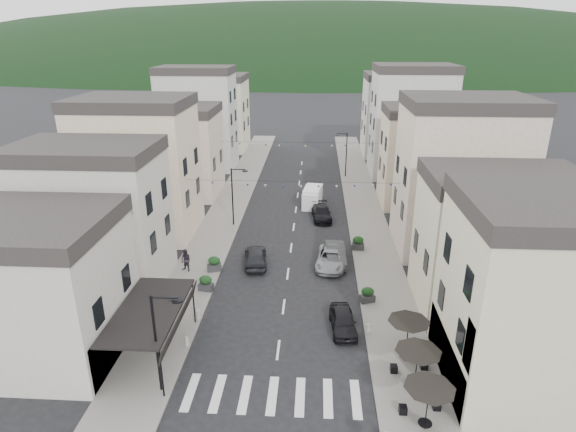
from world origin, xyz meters
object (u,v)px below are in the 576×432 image
parked_car_e (256,256)px  delivery_van (312,196)px  parked_car_b (335,254)px  parked_car_d (322,213)px  parked_car_a (343,321)px  parked_car_c (331,258)px  pedestrian_a (154,300)px  pedestrian_b (186,260)px

parked_car_e → delivery_van: size_ratio=0.95×
parked_car_b → parked_car_e: bearing=-175.6°
delivery_van → parked_car_d: bearing=-69.6°
parked_car_b → delivery_van: (-2.11, 14.25, 0.31)m
parked_car_a → parked_car_d: 20.02m
parked_car_a → parked_car_c: (-0.59, 9.21, 0.02)m
parked_car_e → delivery_van: bearing=-114.3°
pedestrian_a → pedestrian_b: pedestrian_b is taller
parked_car_d → pedestrian_b: size_ratio=2.42×
parked_car_b → parked_car_e: size_ratio=1.01×
parked_car_d → pedestrian_a: (-11.77, -18.59, 0.28)m
pedestrian_b → parked_car_a: bearing=-5.2°
parked_car_c → delivery_van: size_ratio=1.05×
parked_car_c → parked_car_d: (-0.69, 10.77, -0.02)m
pedestrian_b → parked_car_d: bearing=74.3°
delivery_van → pedestrian_a: 25.23m
parked_car_e → pedestrian_b: 5.74m
parked_car_b → parked_car_a: bearing=-92.0°
parked_car_b → pedestrian_a: bearing=-149.3°
parked_car_e → parked_car_a: bearing=119.8°
parked_car_b → pedestrian_a: 15.46m
parked_car_a → parked_car_b: bearing=86.2°
parked_car_b → parked_car_c: size_ratio=0.92×
parked_car_b → parked_car_d: (-1.10, 10.02, -0.09)m
parked_car_a → parked_car_d: size_ratio=0.86×
parked_car_e → pedestrian_a: bearing=43.9°
parked_car_a → parked_car_e: 11.40m
parked_car_c → delivery_van: bearing=102.2°
parked_car_b → delivery_van: bearing=95.4°
parked_car_c → pedestrian_a: (-12.46, -7.82, 0.26)m
delivery_van → pedestrian_a: size_ratio=2.84×
parked_car_d → delivery_van: 4.36m
parked_car_d → parked_car_a: bearing=-91.9°
parked_car_c → parked_car_d: parked_car_c is taller
parked_car_b → parked_car_c: 0.85m
parked_car_b → parked_car_e: 6.76m
parked_car_c → pedestrian_b: pedestrian_b is taller
parked_car_a → parked_car_c: size_ratio=0.80×
parked_car_b → pedestrian_a: size_ratio=2.75×
parked_car_a → parked_car_e: (-6.88, 9.08, 0.09)m
parked_car_d → pedestrian_a: 22.00m
parked_car_a → parked_car_d: bearing=88.8°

